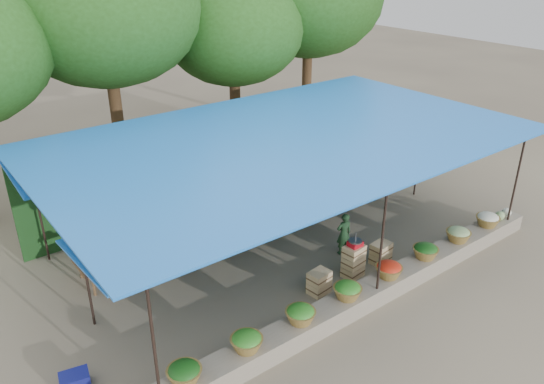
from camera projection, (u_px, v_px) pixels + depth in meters
ground at (287, 246)px, 12.94m from camera, size 60.00×60.00×0.00m
stone_curb at (371, 293)px, 10.88m from camera, size 10.60×0.55×0.40m
stall_canopy at (287, 142)px, 11.83m from camera, size 10.80×6.60×2.82m
produce_baskets at (369, 280)px, 10.67m from camera, size 8.98×0.58×0.34m
netting_backdrop at (216, 160)px, 14.66m from camera, size 10.60×0.06×2.50m
tree_row at (172, 17)px, 15.56m from camera, size 16.51×5.50×7.12m
fruit_table_left at (167, 233)px, 12.28m from camera, size 4.21×0.95×0.93m
fruit_table_right at (326, 180)px, 15.02m from camera, size 4.21×0.95×0.93m
crate_counter at (352, 265)px, 11.63m from camera, size 2.39×0.39×0.77m
weighing_scale at (355, 243)px, 11.43m from camera, size 0.30×0.30×0.32m
vendor_seated at (344, 234)px, 12.42m from camera, size 0.43×0.34×1.05m
customer_left at (109, 226)px, 12.33m from camera, size 0.78×0.63×1.49m
customer_mid at (292, 173)px, 14.88m from camera, size 1.17×0.82×1.65m
customer_right at (335, 151)px, 16.37m from camera, size 1.05×0.92×1.70m
blue_crate_front at (239, 356)px, 9.28m from camera, size 0.53×0.39×0.31m
blue_crate_back at (75, 381)px, 8.78m from camera, size 0.53×0.43×0.28m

